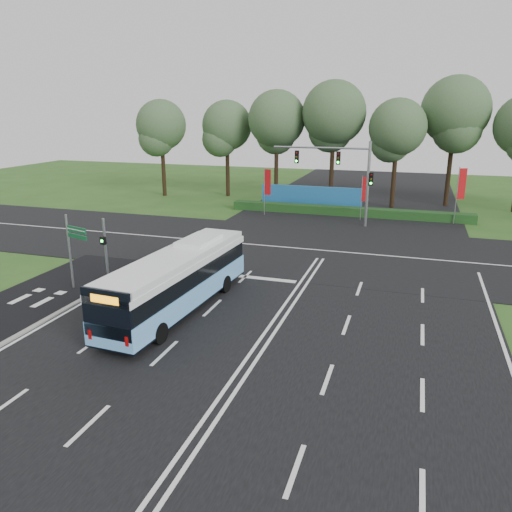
{
  "coord_description": "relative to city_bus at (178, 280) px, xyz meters",
  "views": [
    {
      "loc": [
        5.76,
        -21.13,
        9.49
      ],
      "look_at": [
        -1.68,
        2.0,
        2.3
      ],
      "focal_mm": 35.0,
      "sensor_mm": 36.0,
      "label": 1
    }
  ],
  "objects": [
    {
      "name": "ground",
      "position": [
        4.75,
        0.72,
        -1.58
      ],
      "size": [
        120.0,
        120.0,
        0.0
      ],
      "primitive_type": "plane",
      "color": "#28511B",
      "rests_on": "ground"
    },
    {
      "name": "road_main",
      "position": [
        4.75,
        0.72,
        -1.56
      ],
      "size": [
        20.0,
        120.0,
        0.04
      ],
      "primitive_type": "cube",
      "color": "black",
      "rests_on": "ground"
    },
    {
      "name": "road_cross",
      "position": [
        4.75,
        12.72,
        -1.55
      ],
      "size": [
        120.0,
        14.0,
        0.05
      ],
      "primitive_type": "cube",
      "color": "black",
      "rests_on": "ground"
    },
    {
      "name": "bike_path",
      "position": [
        -7.75,
        -2.28,
        -1.55
      ],
      "size": [
        5.0,
        18.0,
        0.06
      ],
      "primitive_type": "cube",
      "color": "black",
      "rests_on": "ground"
    },
    {
      "name": "kerb_strip",
      "position": [
        -5.35,
        -2.28,
        -1.52
      ],
      "size": [
        0.25,
        18.0,
        0.12
      ],
      "primitive_type": "cube",
      "color": "gray",
      "rests_on": "ground"
    },
    {
      "name": "city_bus",
      "position": [
        0.0,
        0.0,
        0.0
      ],
      "size": [
        2.94,
        11.03,
        3.13
      ],
      "rotation": [
        0.0,
        0.0,
        -0.06
      ],
      "color": "#68B1F1",
      "rests_on": "ground"
    },
    {
      "name": "pedestrian_signal",
      "position": [
        -5.45,
        2.14,
        0.5
      ],
      "size": [
        0.35,
        0.43,
        3.8
      ],
      "rotation": [
        0.0,
        0.0,
        -0.29
      ],
      "color": "gray",
      "rests_on": "ground"
    },
    {
      "name": "street_sign",
      "position": [
        -6.61,
        0.97,
        1.03
      ],
      "size": [
        1.56,
        0.55,
        4.15
      ],
      "rotation": [
        0.0,
        0.0,
        -0.3
      ],
      "color": "gray",
      "rests_on": "ground"
    },
    {
      "name": "banner_flag_left",
      "position": [
        -2.43,
        23.08,
        1.26
      ],
      "size": [
        0.64,
        0.11,
        4.34
      ],
      "rotation": [
        0.0,
        0.0,
        -0.1
      ],
      "color": "gray",
      "rests_on": "ground"
    },
    {
      "name": "banner_flag_mid",
      "position": [
        6.29,
        23.5,
        1.01
      ],
      "size": [
        0.58,
        0.12,
        3.94
      ],
      "rotation": [
        0.0,
        0.0,
        0.12
      ],
      "color": "gray",
      "rests_on": "ground"
    },
    {
      "name": "banner_flag_right",
      "position": [
        14.1,
        24.6,
        1.57
      ],
      "size": [
        0.68,
        0.31,
        4.85
      ],
      "rotation": [
        0.0,
        0.0,
        0.38
      ],
      "color": "gray",
      "rests_on": "ground"
    },
    {
      "name": "traffic_light_gantry",
      "position": [
        4.96,
        21.22,
        3.09
      ],
      "size": [
        8.41,
        0.28,
        7.0
      ],
      "color": "gray",
      "rests_on": "ground"
    },
    {
      "name": "hedge",
      "position": [
        4.75,
        25.22,
        -1.18
      ],
      "size": [
        22.0,
        1.2,
        0.8
      ],
      "primitive_type": "cube",
      "color": "#163D17",
      "rests_on": "ground"
    },
    {
      "name": "blue_hoarding",
      "position": [
        0.75,
        27.72,
        -0.48
      ],
      "size": [
        10.0,
        0.3,
        2.2
      ],
      "primitive_type": "cube",
      "color": "#1D609D",
      "rests_on": "ground"
    },
    {
      "name": "eucalyptus_row",
      "position": [
        6.21,
        31.51,
        6.92
      ],
      "size": [
        48.23,
        9.04,
        12.65
      ],
      "color": "black",
      "rests_on": "ground"
    }
  ]
}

